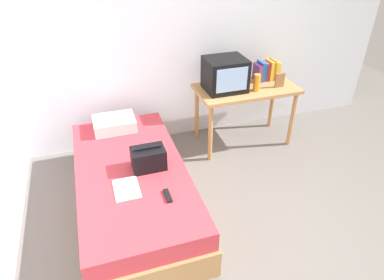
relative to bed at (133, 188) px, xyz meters
name	(u,v)px	position (x,y,z in m)	size (l,w,h in m)	color
ground_plane	(255,243)	(0.91, -0.79, -0.22)	(8.00, 8.00, 0.00)	slate
wall_back	(186,31)	(0.91, 1.21, 1.08)	(5.20, 0.10, 2.60)	silver
bed	(133,188)	(0.00, 0.00, 0.00)	(1.00, 2.00, 0.45)	#B27F4C
desk	(246,94)	(1.49, 0.73, 0.42)	(1.16, 0.60, 0.74)	#B27F4C
tv	(225,74)	(1.22, 0.75, 0.70)	(0.44, 0.39, 0.36)	black
water_bottle	(257,83)	(1.55, 0.62, 0.61)	(0.08, 0.08, 0.19)	orange
book_row	(267,70)	(1.81, 0.87, 0.63)	(0.29, 0.17, 0.24)	#7A3D89
picture_frame	(280,80)	(1.84, 0.62, 0.60)	(0.11, 0.02, 0.16)	olive
pillow	(114,124)	(-0.04, 0.75, 0.30)	(0.44, 0.32, 0.13)	silver
handbag	(148,158)	(0.16, -0.04, 0.33)	(0.30, 0.20, 0.22)	black
magazine	(127,189)	(-0.08, -0.28, 0.23)	(0.21, 0.29, 0.01)	white
remote_dark	(168,196)	(0.23, -0.47, 0.24)	(0.04, 0.16, 0.02)	black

